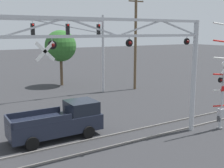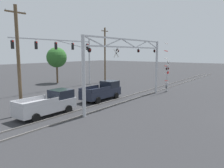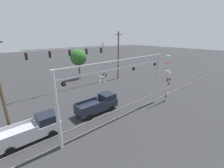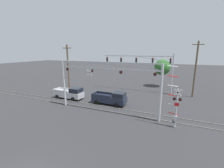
{
  "view_description": "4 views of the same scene",
  "coord_description": "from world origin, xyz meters",
  "px_view_note": "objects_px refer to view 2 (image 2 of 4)",
  "views": [
    {
      "loc": [
        -6.16,
        0.76,
        6.16
      ],
      "look_at": [
        2.22,
        14.67,
        3.09
      ],
      "focal_mm": 45.0,
      "sensor_mm": 36.0,
      "label": 1
    },
    {
      "loc": [
        -19.76,
        0.06,
        5.35
      ],
      "look_at": [
        -2.29,
        13.17,
        2.21
      ],
      "focal_mm": 35.0,
      "sensor_mm": 36.0,
      "label": 2
    },
    {
      "loc": [
        -10.47,
        1.97,
        9.19
      ],
      "look_at": [
        1.28,
        15.47,
        3.26
      ],
      "focal_mm": 24.0,
      "sensor_mm": 36.0,
      "label": 3
    },
    {
      "loc": [
        8.21,
        -4.44,
        8.08
      ],
      "look_at": [
        -0.33,
        15.45,
        3.32
      ],
      "focal_mm": 24.0,
      "sensor_mm": 36.0,
      "label": 4
    }
  ],
  "objects_px": {
    "crossing_gantry": "(129,61)",
    "utility_pole_left": "(18,60)",
    "background_tree_beyond_span": "(57,58)",
    "traffic_signal_span": "(70,51)",
    "crossing_signal_mast": "(167,75)",
    "pickup_truck_lead": "(103,91)",
    "utility_pole_right": "(105,54)",
    "pickup_truck_following": "(49,104)"
  },
  "relations": [
    {
      "from": "utility_pole_left",
      "to": "pickup_truck_following",
      "type": "bearing_deg",
      "value": -50.93
    },
    {
      "from": "crossing_signal_mast",
      "to": "pickup_truck_following",
      "type": "relative_size",
      "value": 1.25
    },
    {
      "from": "utility_pole_left",
      "to": "background_tree_beyond_span",
      "type": "distance_m",
      "value": 20.47
    },
    {
      "from": "crossing_gantry",
      "to": "background_tree_beyond_span",
      "type": "height_order",
      "value": "crossing_gantry"
    },
    {
      "from": "crossing_gantry",
      "to": "pickup_truck_following",
      "type": "bearing_deg",
      "value": 161.18
    },
    {
      "from": "crossing_gantry",
      "to": "traffic_signal_span",
      "type": "xyz_separation_m",
      "value": [
        3.43,
        12.77,
        1.12
      ]
    },
    {
      "from": "background_tree_beyond_span",
      "to": "pickup_truck_lead",
      "type": "bearing_deg",
      "value": -111.34
    },
    {
      "from": "crossing_signal_mast",
      "to": "crossing_gantry",
      "type": "bearing_deg",
      "value": 174.6
    },
    {
      "from": "utility_pole_left",
      "to": "background_tree_beyond_span",
      "type": "xyz_separation_m",
      "value": [
        15.13,
        13.79,
        -0.25
      ]
    },
    {
      "from": "crossing_gantry",
      "to": "pickup_truck_lead",
      "type": "xyz_separation_m",
      "value": [
        -0.66,
        3.08,
        -3.52
      ]
    },
    {
      "from": "pickup_truck_lead",
      "to": "utility_pole_left",
      "type": "distance_m",
      "value": 10.01
    },
    {
      "from": "crossing_gantry",
      "to": "utility_pole_left",
      "type": "xyz_separation_m",
      "value": [
        -9.79,
        4.65,
        0.27
      ]
    },
    {
      "from": "crossing_gantry",
      "to": "crossing_signal_mast",
      "type": "relative_size",
      "value": 2.09
    },
    {
      "from": "utility_pole_right",
      "to": "pickup_truck_lead",
      "type": "bearing_deg",
      "value": -142.38
    },
    {
      "from": "pickup_truck_lead",
      "to": "background_tree_beyond_span",
      "type": "xyz_separation_m",
      "value": [
        6.0,
        15.37,
        3.54
      ]
    },
    {
      "from": "utility_pole_left",
      "to": "crossing_gantry",
      "type": "bearing_deg",
      "value": -25.44
    },
    {
      "from": "crossing_gantry",
      "to": "crossing_signal_mast",
      "type": "distance_m",
      "value": 8.82
    },
    {
      "from": "traffic_signal_span",
      "to": "background_tree_beyond_span",
      "type": "bearing_deg",
      "value": 71.39
    },
    {
      "from": "utility_pole_left",
      "to": "crossing_signal_mast",
      "type": "bearing_deg",
      "value": -16.62
    },
    {
      "from": "crossing_gantry",
      "to": "utility_pole_left",
      "type": "distance_m",
      "value": 10.84
    },
    {
      "from": "traffic_signal_span",
      "to": "utility_pole_left",
      "type": "distance_m",
      "value": 15.53
    },
    {
      "from": "crossing_signal_mast",
      "to": "utility_pole_left",
      "type": "height_order",
      "value": "utility_pole_left"
    },
    {
      "from": "crossing_signal_mast",
      "to": "traffic_signal_span",
      "type": "bearing_deg",
      "value": 110.51
    },
    {
      "from": "background_tree_beyond_span",
      "to": "utility_pole_right",
      "type": "bearing_deg",
      "value": -45.81
    },
    {
      "from": "pickup_truck_following",
      "to": "utility_pole_right",
      "type": "height_order",
      "value": "utility_pole_right"
    },
    {
      "from": "crossing_gantry",
      "to": "pickup_truck_lead",
      "type": "height_order",
      "value": "crossing_gantry"
    },
    {
      "from": "traffic_signal_span",
      "to": "utility_pole_right",
      "type": "height_order",
      "value": "utility_pole_right"
    },
    {
      "from": "pickup_truck_following",
      "to": "utility_pole_right",
      "type": "relative_size",
      "value": 0.55
    },
    {
      "from": "utility_pole_left",
      "to": "utility_pole_right",
      "type": "bearing_deg",
      "value": 19.92
    },
    {
      "from": "utility_pole_right",
      "to": "background_tree_beyond_span",
      "type": "xyz_separation_m",
      "value": [
        -5.97,
        6.14,
        -0.53
      ]
    },
    {
      "from": "crossing_gantry",
      "to": "utility_pole_right",
      "type": "distance_m",
      "value": 16.72
    },
    {
      "from": "crossing_gantry",
      "to": "background_tree_beyond_span",
      "type": "xyz_separation_m",
      "value": [
        5.34,
        18.44,
        0.02
      ]
    },
    {
      "from": "crossing_gantry",
      "to": "utility_pole_right",
      "type": "bearing_deg",
      "value": 47.41
    },
    {
      "from": "crossing_gantry",
      "to": "traffic_signal_span",
      "type": "distance_m",
      "value": 13.27
    },
    {
      "from": "utility_pole_left",
      "to": "background_tree_beyond_span",
      "type": "height_order",
      "value": "utility_pole_left"
    },
    {
      "from": "traffic_signal_span",
      "to": "crossing_signal_mast",
      "type": "bearing_deg",
      "value": -69.49
    },
    {
      "from": "utility_pole_right",
      "to": "background_tree_beyond_span",
      "type": "relative_size",
      "value": 1.55
    },
    {
      "from": "traffic_signal_span",
      "to": "pickup_truck_lead",
      "type": "bearing_deg",
      "value": -112.88
    },
    {
      "from": "crossing_signal_mast",
      "to": "background_tree_beyond_span",
      "type": "height_order",
      "value": "crossing_signal_mast"
    },
    {
      "from": "crossing_gantry",
      "to": "traffic_signal_span",
      "type": "bearing_deg",
      "value": 74.96
    },
    {
      "from": "pickup_truck_lead",
      "to": "utility_pole_left",
      "type": "bearing_deg",
      "value": 170.2
    },
    {
      "from": "pickup_truck_lead",
      "to": "pickup_truck_following",
      "type": "xyz_separation_m",
      "value": [
        -7.65,
        -0.25,
        0.0
      ]
    }
  ]
}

